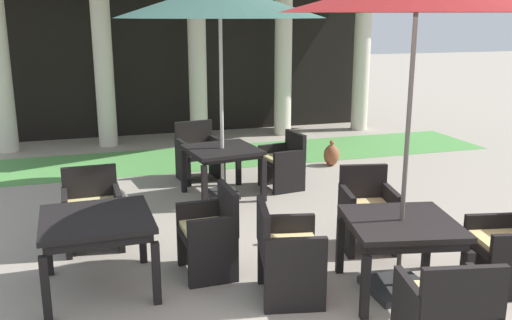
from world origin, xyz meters
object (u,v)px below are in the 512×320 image
patio_chair_near_foreground_north (199,154)px  patio_chair_mid_left_east (210,233)px  patio_chair_mid_right_south (448,309)px  patio_chair_mid_left_north (92,211)px  patio_table_mid_left (97,226)px  patio_table_near_foreground (222,154)px  patio_table_mid_right (401,230)px  patio_chair_mid_right_east (509,248)px  patio_chair_near_foreground_east (283,162)px  patio_chair_mid_right_west (286,253)px  patio_chair_mid_right_north (367,211)px  patio_umbrella_near_foreground (220,1)px  terracotta_urn (331,155)px

patio_chair_near_foreground_north → patio_chair_mid_left_east: size_ratio=1.01×
patio_chair_mid_right_south → patio_chair_mid_left_north: bearing=141.4°
patio_table_mid_left → patio_table_near_foreground: bearing=53.4°
patio_table_near_foreground → patio_chair_mid_right_south: bearing=-81.1°
patio_table_mid_right → patio_chair_mid_right_east: patio_chair_mid_right_east is taller
patio_chair_near_foreground_north → patio_chair_mid_left_north: size_ratio=1.02×
patio_chair_near_foreground_east → patio_chair_mid_left_north: patio_chair_mid_left_north is taller
patio_chair_near_foreground_east → patio_chair_mid_right_west: patio_chair_mid_right_west is taller
patio_chair_mid_right_west → patio_chair_mid_right_north: 1.49m
patio_chair_mid_right_south → patio_umbrella_near_foreground: bearing=110.6°
patio_table_mid_right → patio_chair_mid_right_north: patio_chair_mid_right_north is taller
patio_chair_near_foreground_north → terracotta_urn: bearing=175.6°
patio_chair_near_foreground_north → patio_table_mid_left: (-1.62, -3.35, 0.21)m
patio_chair_near_foreground_north → patio_chair_mid_left_north: patio_chair_near_foreground_north is taller
patio_chair_mid_left_north → patio_table_mid_left: bearing=90.0°
patio_chair_mid_left_east → patio_chair_mid_right_south: bearing=-146.2°
patio_umbrella_near_foreground → patio_chair_mid_right_south: (0.67, -4.28, -2.28)m
patio_table_near_foreground → patio_chair_mid_right_north: patio_chair_mid_right_north is taller
terracotta_urn → patio_chair_mid_right_west: bearing=-119.3°
patio_umbrella_near_foreground → patio_chair_mid_right_east: patio_umbrella_near_foreground is taller
patio_chair_mid_left_east → patio_chair_mid_right_west: bearing=-142.8°
patio_chair_near_foreground_north → patio_table_mid_left: 3.73m
patio_chair_mid_right_south → patio_chair_mid_right_west: size_ratio=0.94×
patio_chair_mid_left_east → patio_chair_mid_right_west: patio_chair_mid_right_west is taller
patio_chair_mid_right_north → patio_chair_near_foreground_east: bearing=-75.0°
patio_chair_near_foreground_east → patio_chair_mid_left_east: 2.99m
patio_chair_mid_left_north → patio_chair_mid_left_east: patio_chair_mid_left_east is taller
patio_table_mid_left → patio_chair_mid_right_north: bearing=3.2°
patio_chair_near_foreground_north → patio_chair_mid_right_north: 3.42m
patio_table_mid_right → patio_chair_mid_right_south: (-0.21, -1.03, -0.21)m
patio_chair_near_foreground_north → patio_chair_mid_right_west: patio_chair_near_foreground_north is taller
terracotta_urn → patio_chair_mid_right_south: bearing=-105.6°
patio_table_near_foreground → patio_table_mid_left: 2.96m
patio_table_mid_left → patio_chair_mid_right_north: size_ratio=1.15×
patio_chair_near_foreground_north → patio_chair_mid_left_east: 3.36m
patio_table_near_foreground → patio_chair_near_foreground_east: size_ratio=1.27×
patio_chair_near_foreground_north → patio_table_mid_left: bearing=55.7°
patio_table_near_foreground → patio_chair_mid_right_south: patio_chair_mid_right_south is taller
patio_chair_mid_left_east → patio_chair_mid_right_south: patio_chair_mid_left_east is taller
patio_table_near_foreground → patio_table_mid_right: same height
patio_chair_mid_left_north → patio_table_mid_right: (2.68, -1.94, 0.20)m
patio_chair_mid_right_west → patio_chair_mid_left_north: bearing=-124.7°
patio_chair_mid_right_east → patio_chair_mid_right_south: bearing=135.1°
patio_chair_mid_right_west → terracotta_urn: (2.33, 4.17, -0.24)m
patio_chair_mid_left_east → patio_table_mid_right: patio_chair_mid_left_east is taller
patio_chair_mid_right_north → terracotta_urn: size_ratio=2.02×
patio_umbrella_near_foreground → patio_chair_mid_right_south: size_ratio=3.54×
patio_table_near_foreground → patio_chair_near_foreground_north: bearing=98.4°
patio_chair_near_foreground_north → patio_chair_near_foreground_east: bearing=134.8°
patio_table_near_foreground → patio_chair_mid_right_east: patio_chair_mid_right_east is taller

